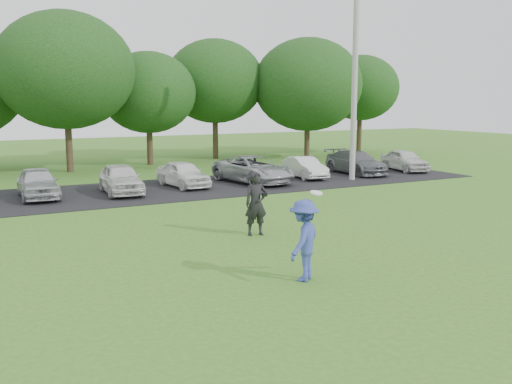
% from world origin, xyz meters
% --- Properties ---
extents(ground, '(100.00, 100.00, 0.00)m').
position_xyz_m(ground, '(0.00, 0.00, 0.00)').
color(ground, '#397220').
rests_on(ground, ground).
extents(parking_lot, '(32.00, 6.50, 0.03)m').
position_xyz_m(parking_lot, '(0.00, 13.00, 0.01)').
color(parking_lot, black).
rests_on(parking_lot, ground).
extents(utility_pole, '(0.28, 0.28, 10.94)m').
position_xyz_m(utility_pole, '(9.70, 11.65, 5.47)').
color(utility_pole, '#A5A4A0').
rests_on(utility_pole, ground).
extents(frisbee_player, '(1.33, 1.23, 1.98)m').
position_xyz_m(frisbee_player, '(-1.00, -0.60, 0.90)').
color(frisbee_player, '#3948A1').
rests_on(frisbee_player, ground).
extents(camera_bystander, '(0.73, 0.53, 1.87)m').
position_xyz_m(camera_bystander, '(0.07, 3.62, 0.94)').
color(camera_bystander, black).
rests_on(camera_bystander, ground).
extents(parked_cars, '(30.83, 5.12, 1.26)m').
position_xyz_m(parked_cars, '(-0.12, 13.15, 0.63)').
color(parked_cars, silver).
rests_on(parked_cars, parking_lot).
extents(tree_row, '(42.39, 9.85, 8.64)m').
position_xyz_m(tree_row, '(1.51, 22.76, 4.91)').
color(tree_row, '#38281C').
rests_on(tree_row, ground).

